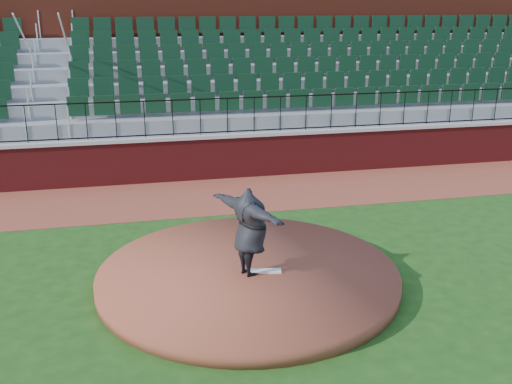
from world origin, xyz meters
TOP-DOWN VIEW (x-y plane):
  - ground at (0.00, 0.00)m, footprint 90.00×90.00m
  - warning_track at (0.00, 5.40)m, footprint 34.00×3.20m
  - field_wall at (0.00, 7.00)m, footprint 34.00×0.35m
  - wall_cap at (0.00, 7.00)m, footprint 34.00×0.45m
  - wall_railing at (0.00, 7.00)m, footprint 34.00×0.05m
  - seating_stands at (0.00, 9.72)m, footprint 34.00×5.10m
  - concourse_wall at (0.00, 12.52)m, footprint 34.00×0.50m
  - pitchers_mound at (-0.43, 0.20)m, footprint 5.48×5.48m
  - pitching_rubber at (-0.17, 0.04)m, footprint 0.63×0.26m
  - pitcher at (-0.43, 0.03)m, footprint 1.32×2.04m

SIDE VIEW (x-z plane):
  - ground at x=0.00m, z-range 0.00..0.00m
  - warning_track at x=0.00m, z-range 0.00..0.01m
  - pitchers_mound at x=-0.43m, z-range 0.00..0.25m
  - pitching_rubber at x=-0.17m, z-range 0.25..0.29m
  - field_wall at x=0.00m, z-range 0.00..1.20m
  - pitcher at x=-0.43m, z-range 0.25..1.87m
  - wall_cap at x=0.00m, z-range 1.20..1.30m
  - wall_railing at x=0.00m, z-range 1.30..2.30m
  - seating_stands at x=0.00m, z-range 0.00..4.60m
  - concourse_wall at x=0.00m, z-range 0.00..5.50m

